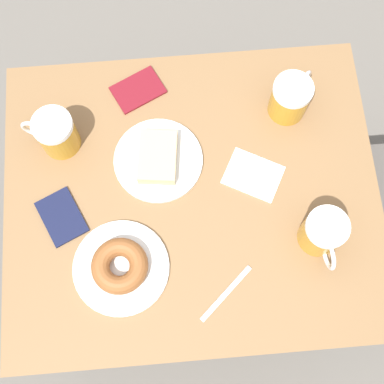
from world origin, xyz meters
name	(u,v)px	position (x,y,z in m)	size (l,w,h in m)	color
ground_plane	(192,250)	(0.00, 0.00, 0.00)	(8.00, 8.00, 0.00)	#666059
table	(192,202)	(0.00, 0.00, 0.65)	(0.77, 0.92, 0.71)	olive
plate_with_cake	(158,159)	(-0.09, -0.08, 0.73)	(0.22, 0.22, 0.04)	white
plate_with_donut	(120,267)	(0.17, -0.18, 0.73)	(0.23, 0.23, 0.05)	white
beer_mug_left	(323,233)	(0.13, 0.29, 0.77)	(0.14, 0.10, 0.12)	#C68C23
beer_mug_center	(290,98)	(-0.21, 0.26, 0.77)	(0.12, 0.11, 0.12)	#C68C23
beer_mug_right	(56,133)	(-0.16, -0.32, 0.77)	(0.10, 0.14, 0.12)	#C68C23
napkin_folded	(253,175)	(-0.04, 0.15, 0.72)	(0.15, 0.17, 0.00)	white
fork	(226,293)	(0.25, 0.06, 0.71)	(0.12, 0.13, 0.00)	silver
passport_near_edge	(62,217)	(0.03, -0.32, 0.72)	(0.15, 0.13, 0.01)	#141938
passport_far_edge	(138,90)	(-0.29, -0.12, 0.72)	(0.13, 0.15, 0.01)	maroon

